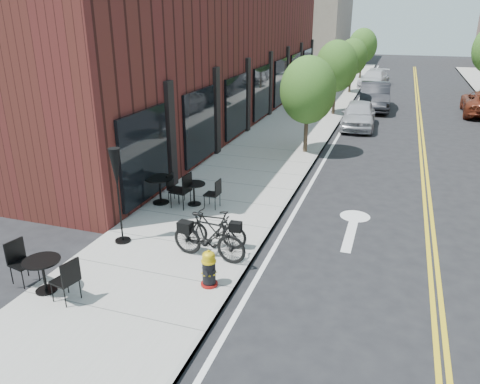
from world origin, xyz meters
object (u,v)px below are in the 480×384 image
(bicycle_right, at_px, (209,237))
(bistro_set_c, at_px, (194,191))
(bistro_set_b, at_px, (160,186))
(parked_car_b, at_px, (374,96))
(parked_car_a, at_px, (359,115))
(bicycle_left, at_px, (215,229))
(parked_car_c, at_px, (374,79))
(bistro_set_a, at_px, (43,271))
(fire_hydrant, at_px, (209,269))
(patio_umbrella, at_px, (117,176))

(bicycle_right, xyz_separation_m, bistro_set_c, (-1.66, 2.89, -0.12))
(bistro_set_b, height_order, parked_car_b, parked_car_b)
(bistro_set_b, relative_size, parked_car_a, 0.49)
(bicycle_left, bearing_deg, bistro_set_b, -133.06)
(bistro_set_b, bearing_deg, bicycle_left, -32.82)
(parked_car_c, bearing_deg, bistro_set_a, -90.14)
(fire_hydrant, relative_size, bicycle_left, 0.51)
(bistro_set_a, height_order, parked_car_c, parked_car_c)
(fire_hydrant, distance_m, bicycle_right, 1.15)
(parked_car_b, height_order, parked_car_c, parked_car_b)
(parked_car_b, bearing_deg, bicycle_left, -101.05)
(bicycle_right, height_order, bistro_set_b, bicycle_right)
(bicycle_right, xyz_separation_m, parked_car_b, (2.36, 20.18, 0.11))
(bistro_set_a, height_order, bistro_set_c, bistro_set_a)
(bistro_set_a, height_order, bistro_set_b, bistro_set_b)
(bistro_set_a, bearing_deg, bistro_set_c, 91.25)
(patio_umbrella, xyz_separation_m, parked_car_a, (4.31, 14.87, -1.17))
(patio_umbrella, distance_m, parked_car_a, 15.52)
(fire_hydrant, bearing_deg, bistro_set_c, 136.24)
(parked_car_a, relative_size, parked_car_b, 0.83)
(bistro_set_c, relative_size, parked_car_a, 0.40)
(bicycle_right, bearing_deg, fire_hydrant, -152.38)
(bicycle_left, height_order, bistro_set_a, bicycle_left)
(bistro_set_a, bearing_deg, parked_car_a, 87.25)
(bistro_set_b, distance_m, bistro_set_c, 1.03)
(fire_hydrant, height_order, parked_car_c, parked_car_c)
(bicycle_left, relative_size, bicycle_right, 0.87)
(bicycle_right, xyz_separation_m, bistro_set_b, (-2.66, 2.67, -0.03))
(bistro_set_c, xyz_separation_m, parked_car_c, (3.40, 26.39, 0.09))
(bistro_set_a, relative_size, patio_umbrella, 0.73)
(bistro_set_a, distance_m, patio_umbrella, 2.76)
(patio_umbrella, relative_size, parked_car_b, 0.50)
(fire_hydrant, relative_size, bistro_set_a, 0.46)
(fire_hydrant, distance_m, parked_car_a, 16.10)
(bistro_set_c, bearing_deg, bistro_set_a, -98.10)
(patio_umbrella, bearing_deg, bistro_set_a, -96.70)
(bicycle_left, height_order, parked_car_b, parked_car_b)
(patio_umbrella, relative_size, parked_car_a, 0.61)
(parked_car_b, bearing_deg, bistro_set_c, -106.97)
(parked_car_c, bearing_deg, bicycle_left, -85.88)
(fire_hydrant, height_order, bistro_set_c, bistro_set_c)
(patio_umbrella, bearing_deg, fire_hydrant, -22.63)
(bistro_set_b, distance_m, parked_car_c, 26.96)
(bistro_set_b, height_order, patio_umbrella, patio_umbrella)
(parked_car_a, xyz_separation_m, parked_car_c, (-0.19, 14.29, -0.04))
(bistro_set_a, bearing_deg, bicycle_left, 60.82)
(bicycle_right, height_order, parked_car_c, parked_car_c)
(parked_car_a, bearing_deg, parked_car_c, 88.57)
(patio_umbrella, distance_m, parked_car_b, 20.64)
(bistro_set_b, xyz_separation_m, bistro_set_c, (1.00, 0.21, -0.09))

